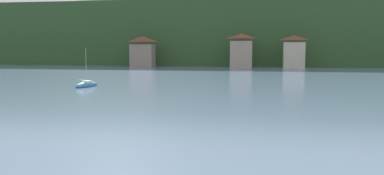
# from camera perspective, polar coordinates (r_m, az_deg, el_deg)

# --- Properties ---
(wooded_hillside) EXTENTS (352.00, 44.68, 36.28)m
(wooded_hillside) POSITION_cam_1_polar(r_m,az_deg,el_deg) (137.45, 6.26, 6.93)
(wooded_hillside) COLOR #2D4C28
(wooded_hillside) RESTS_ON ground_plane
(shore_building_west) EXTENTS (6.51, 4.86, 8.51)m
(shore_building_west) POSITION_cam_1_polar(r_m,az_deg,el_deg) (110.91, -7.12, 5.10)
(shore_building_west) COLOR gray
(shore_building_west) RESTS_ON ground_plane
(shore_building_westcentral) EXTENTS (6.02, 4.23, 9.09)m
(shore_building_westcentral) POSITION_cam_1_polar(r_m,az_deg,el_deg) (106.11, 7.10, 5.22)
(shore_building_westcentral) COLOR gray
(shore_building_westcentral) RESTS_ON ground_plane
(shore_building_central) EXTENTS (5.62, 3.87, 8.54)m
(shore_building_central) POSITION_cam_1_polar(r_m,az_deg,el_deg) (106.26, 14.47, 4.94)
(shore_building_central) COLOR #BCB29E
(shore_building_central) RESTS_ON ground_plane
(sailboat_far_0) EXTENTS (2.35, 4.58, 5.71)m
(sailboat_far_0) POSITION_cam_1_polar(r_m,az_deg,el_deg) (56.74, -14.93, 0.36)
(sailboat_far_0) COLOR teal
(sailboat_far_0) RESTS_ON ground_plane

